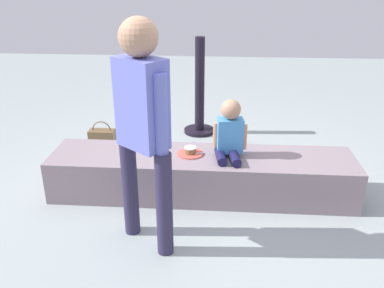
# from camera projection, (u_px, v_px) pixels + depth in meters

# --- Properties ---
(ground_plane) EXTENTS (12.00, 12.00, 0.00)m
(ground_plane) POSITION_uv_depth(u_px,v_px,m) (201.00, 193.00, 3.53)
(ground_plane) COLOR #949F9F
(concrete_ledge) EXTENTS (2.54, 0.55, 0.36)m
(concrete_ledge) POSITION_uv_depth(u_px,v_px,m) (202.00, 175.00, 3.46)
(concrete_ledge) COLOR gray
(concrete_ledge) RESTS_ON ground_plane
(child_seated) EXTENTS (0.28, 0.33, 0.48)m
(child_seated) POSITION_uv_depth(u_px,v_px,m) (230.00, 132.00, 3.29)
(child_seated) COLOR #1A1742
(child_seated) RESTS_ON concrete_ledge
(adult_standing) EXTENTS (0.38, 0.34, 1.55)m
(adult_standing) POSITION_uv_depth(u_px,v_px,m) (142.00, 118.00, 2.54)
(adult_standing) COLOR #2A2542
(adult_standing) RESTS_ON ground_plane
(cake_plate) EXTENTS (0.22, 0.22, 0.07)m
(cake_plate) POSITION_uv_depth(u_px,v_px,m) (190.00, 152.00, 3.40)
(cake_plate) COLOR #E0594C
(cake_plate) RESTS_ON concrete_ledge
(gift_bag) EXTENTS (0.21, 0.12, 0.28)m
(gift_bag) POSITION_uv_depth(u_px,v_px,m) (152.00, 156.00, 3.95)
(gift_bag) COLOR #59C6B2
(gift_bag) RESTS_ON ground_plane
(railing_post) EXTENTS (0.36, 0.36, 1.12)m
(railing_post) POSITION_uv_depth(u_px,v_px,m) (200.00, 98.00, 4.68)
(railing_post) COLOR black
(railing_post) RESTS_ON ground_plane
(water_bottle_near_gift) EXTENTS (0.06, 0.06, 0.21)m
(water_bottle_near_gift) POSITION_uv_depth(u_px,v_px,m) (194.00, 152.00, 4.09)
(water_bottle_near_gift) COLOR silver
(water_bottle_near_gift) RESTS_ON ground_plane
(water_bottle_far_side) EXTENTS (0.06, 0.06, 0.21)m
(water_bottle_far_side) POSITION_uv_depth(u_px,v_px,m) (293.00, 164.00, 3.83)
(water_bottle_far_side) COLOR silver
(water_bottle_far_side) RESTS_ON ground_plane
(party_cup_red) EXTENTS (0.07, 0.07, 0.11)m
(party_cup_red) POSITION_uv_depth(u_px,v_px,m) (133.00, 153.00, 4.17)
(party_cup_red) COLOR red
(party_cup_red) RESTS_ON ground_plane
(handbag_black_leather) EXTENTS (0.30, 0.12, 0.30)m
(handbag_black_leather) POSITION_uv_depth(u_px,v_px,m) (230.00, 139.00, 4.39)
(handbag_black_leather) COLOR black
(handbag_black_leather) RESTS_ON ground_plane
(handbag_brown_canvas) EXTENTS (0.28, 0.14, 0.29)m
(handbag_brown_canvas) POSITION_uv_depth(u_px,v_px,m) (102.00, 138.00, 4.43)
(handbag_brown_canvas) COLOR brown
(handbag_brown_canvas) RESTS_ON ground_plane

